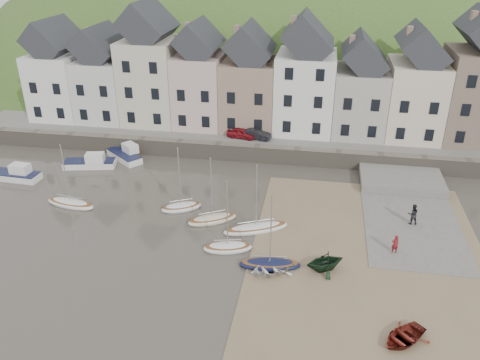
% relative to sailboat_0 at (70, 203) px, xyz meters
% --- Properties ---
extents(ground, '(160.00, 160.00, 0.00)m').
position_rel_sailboat_0_xyz_m(ground, '(15.50, -4.03, -0.26)').
color(ground, '#433D34').
rests_on(ground, ground).
extents(quay_land, '(90.00, 30.00, 1.50)m').
position_rel_sailboat_0_xyz_m(quay_land, '(15.50, 27.97, 0.49)').
color(quay_land, '#3E5E25').
rests_on(quay_land, ground).
extents(quay_street, '(70.00, 7.00, 0.10)m').
position_rel_sailboat_0_xyz_m(quay_street, '(15.50, 16.47, 1.29)').
color(quay_street, slate).
rests_on(quay_street, quay_land).
extents(seawall, '(70.00, 1.20, 1.80)m').
position_rel_sailboat_0_xyz_m(seawall, '(15.50, 12.97, 0.64)').
color(seawall, slate).
rests_on(seawall, ground).
extents(beach, '(18.00, 26.00, 0.06)m').
position_rel_sailboat_0_xyz_m(beach, '(26.50, -4.03, -0.23)').
color(beach, '#7E6C4D').
rests_on(beach, ground).
extents(slipway, '(8.00, 18.00, 0.12)m').
position_rel_sailboat_0_xyz_m(slipway, '(30.50, 3.97, -0.20)').
color(slipway, slate).
rests_on(slipway, ground).
extents(hillside, '(134.40, 84.00, 84.00)m').
position_rel_sailboat_0_xyz_m(hillside, '(10.50, 55.97, -18.25)').
color(hillside, '#3E5E25').
rests_on(hillside, ground).
extents(townhouse_terrace, '(61.05, 8.00, 13.93)m').
position_rel_sailboat_0_xyz_m(townhouse_terrace, '(17.26, 19.97, 7.06)').
color(townhouse_terrace, white).
rests_on(townhouse_terrace, quay_land).
extents(sailboat_0, '(5.10, 2.31, 6.32)m').
position_rel_sailboat_0_xyz_m(sailboat_0, '(0.00, 0.00, 0.00)').
color(sailboat_0, white).
rests_on(sailboat_0, ground).
extents(sailboat_1, '(3.95, 3.00, 6.32)m').
position_rel_sailboat_0_xyz_m(sailboat_1, '(10.24, 1.08, 0.01)').
color(sailboat_1, white).
rests_on(sailboat_1, ground).
extents(sailboat_2, '(4.56, 3.43, 6.32)m').
position_rel_sailboat_0_xyz_m(sailboat_2, '(13.48, -0.51, 0.00)').
color(sailboat_2, beige).
rests_on(sailboat_2, ground).
extents(sailboat_3, '(4.12, 2.38, 6.32)m').
position_rel_sailboat_0_xyz_m(sailboat_3, '(15.64, -4.51, 0.01)').
color(sailboat_3, white).
rests_on(sailboat_3, ground).
extents(sailboat_4, '(5.77, 3.71, 6.32)m').
position_rel_sailboat_0_xyz_m(sailboat_4, '(17.43, -1.32, -0.00)').
color(sailboat_4, white).
rests_on(sailboat_4, ground).
extents(sailboat_5, '(4.80, 2.10, 6.32)m').
position_rel_sailboat_0_xyz_m(sailboat_5, '(19.17, -6.13, 0.00)').
color(sailboat_5, '#12183A').
rests_on(sailboat_5, ground).
extents(motorboat_0, '(5.66, 2.81, 1.70)m').
position_rel_sailboat_0_xyz_m(motorboat_0, '(-1.81, 8.23, 0.32)').
color(motorboat_0, white).
rests_on(motorboat_0, ground).
extents(motorboat_1, '(5.46, 2.04, 1.70)m').
position_rel_sailboat_0_xyz_m(motorboat_1, '(-8.08, 4.17, 0.32)').
color(motorboat_1, white).
rests_on(motorboat_1, ground).
extents(motorboat_2, '(4.96, 4.45, 1.70)m').
position_rel_sailboat_0_xyz_m(motorboat_2, '(1.03, 10.94, 0.32)').
color(motorboat_2, white).
rests_on(motorboat_2, ground).
extents(rowboat_white, '(4.12, 3.88, 0.69)m').
position_rel_sailboat_0_xyz_m(rowboat_white, '(19.34, -6.80, 0.15)').
color(rowboat_white, silver).
rests_on(rowboat_white, beach).
extents(rowboat_green, '(3.76, 3.60, 1.54)m').
position_rel_sailboat_0_xyz_m(rowboat_green, '(23.20, -5.88, 0.57)').
color(rowboat_green, black).
rests_on(rowboat_green, beach).
extents(rowboat_red, '(3.93, 3.93, 0.67)m').
position_rel_sailboat_0_xyz_m(rowboat_red, '(28.07, -12.27, 0.13)').
color(rowboat_red, maroon).
rests_on(rowboat_red, beach).
extents(person_red, '(0.66, 0.52, 1.56)m').
position_rel_sailboat_0_xyz_m(person_red, '(28.51, -2.79, 0.64)').
color(person_red, maroon).
rests_on(person_red, slipway).
extents(person_dark, '(0.97, 0.79, 1.87)m').
position_rel_sailboat_0_xyz_m(person_dark, '(30.46, 1.91, 0.79)').
color(person_dark, black).
rests_on(person_dark, slipway).
extents(car_left, '(3.56, 1.94, 1.15)m').
position_rel_sailboat_0_xyz_m(car_left, '(13.35, 15.47, 1.91)').
color(car_left, maroon).
rests_on(car_left, quay_street).
extents(car_right, '(3.67, 1.86, 1.15)m').
position_rel_sailboat_0_xyz_m(car_right, '(14.97, 15.47, 1.92)').
color(car_right, black).
rests_on(car_right, quay_street).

